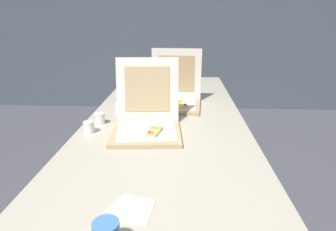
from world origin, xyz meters
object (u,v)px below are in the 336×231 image
object	(u,v)px
pizza_box_front	(147,122)
cup_white_mid	(120,107)
table	(166,122)
cup_white_near_left	(89,127)
cup_white_far	(137,93)
pizza_box_middle	(175,98)
napkin_pile	(131,208)
cup_white_near_center	(100,118)

from	to	relation	value
pizza_box_front	cup_white_mid	bearing A→B (deg)	119.09
table	cup_white_near_left	bearing A→B (deg)	-141.81
cup_white_far	cup_white_mid	bearing A→B (deg)	-99.57
pizza_box_middle	napkin_pile	size ratio (longest dim) A/B	2.45
table	napkin_pile	xyz separation A→B (m)	(-0.06, -0.94, 0.05)
cup_white_mid	cup_white_near_left	bearing A→B (deg)	-104.03
pizza_box_front	cup_white_far	xyz separation A→B (m)	(-0.15, 0.68, -0.02)
pizza_box_front	cup_white_mid	xyz separation A→B (m)	(-0.21, 0.33, -0.02)
cup_white_near_left	cup_white_mid	world-z (taller)	same
pizza_box_front	napkin_pile	world-z (taller)	pizza_box_front
table	cup_white_mid	size ratio (longest dim) A/B	38.73
table	pizza_box_front	world-z (taller)	pizza_box_front
pizza_box_middle	cup_white_near_left	xyz separation A→B (m)	(-0.44, -0.52, -0.02)
table	napkin_pile	world-z (taller)	napkin_pile
cup_white_far	napkin_pile	world-z (taller)	cup_white_far
cup_white_near_center	napkin_pile	bearing A→B (deg)	-67.99
cup_white_near_center	cup_white_mid	size ratio (longest dim) A/B	1.00
table	pizza_box_middle	xyz separation A→B (m)	(0.05, 0.21, 0.10)
cup_white_far	cup_white_mid	world-z (taller)	same
cup_white_near_center	cup_white_far	size ratio (longest dim) A/B	1.00
cup_white_far	cup_white_near_left	xyz separation A→B (m)	(-0.15, -0.72, 0.00)
pizza_box_middle	napkin_pile	distance (m)	1.15
cup_white_far	pizza_box_middle	bearing A→B (deg)	-34.39
cup_white_near_center	cup_white_far	xyz separation A→B (m)	(0.13, 0.58, 0.00)
table	cup_white_far	size ratio (longest dim) A/B	38.73
cup_white_near_left	napkin_pile	world-z (taller)	cup_white_near_left
cup_white_far	napkin_pile	bearing A→B (deg)	-82.33
pizza_box_middle	cup_white_near_center	xyz separation A→B (m)	(-0.42, -0.38, -0.02)
cup_white_near_center	cup_white_mid	xyz separation A→B (m)	(0.07, 0.22, 0.00)
cup_white_far	napkin_pile	xyz separation A→B (m)	(0.18, -1.35, -0.03)
pizza_box_middle	cup_white_mid	distance (m)	0.38
pizza_box_front	cup_white_near_center	world-z (taller)	pizza_box_front
pizza_box_front	pizza_box_middle	bearing A→B (deg)	70.52
table	pizza_box_front	size ratio (longest dim) A/B	5.39
pizza_box_middle	cup_white_near_center	distance (m)	0.56
cup_white_far	cup_white_near_left	bearing A→B (deg)	-101.85
pizza_box_front	pizza_box_middle	xyz separation A→B (m)	(0.13, 0.48, 0.00)
napkin_pile	pizza_box_middle	bearing A→B (deg)	84.67
cup_white_near_center	cup_white_near_left	bearing A→B (deg)	-98.02
table	cup_white_near_center	distance (m)	0.42
cup_white_near_center	pizza_box_middle	bearing A→B (deg)	42.06
napkin_pile	cup_white_far	bearing A→B (deg)	97.67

